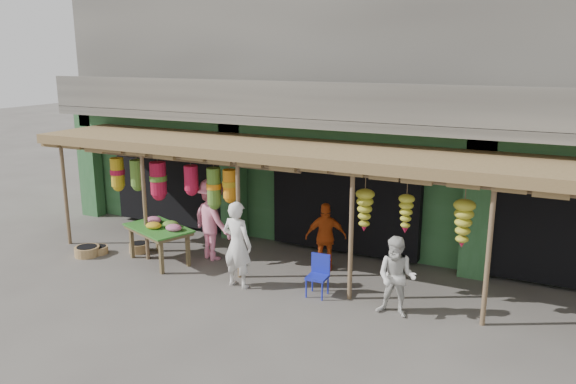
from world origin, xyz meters
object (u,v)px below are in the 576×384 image
at_px(blue_chair, 319,273).
at_px(person_front, 237,245).
at_px(person_right, 397,277).
at_px(person_shopper, 212,219).
at_px(flower_table, 160,229).
at_px(person_vendor, 326,237).

distance_m(blue_chair, person_front, 1.75).
height_order(person_right, person_shopper, person_shopper).
bearing_deg(blue_chair, flower_table, 176.72).
xyz_separation_m(flower_table, person_right, (5.60, -0.31, -0.04)).
bearing_deg(person_front, person_shopper, -34.79).
height_order(flower_table, person_right, person_right).
bearing_deg(blue_chair, person_vendor, 104.12).
bearing_deg(flower_table, person_right, 18.28).
height_order(person_front, person_vendor, person_front).
relative_size(blue_chair, person_shopper, 0.43).
xyz_separation_m(person_right, person_shopper, (-4.64, 1.02, 0.20)).
xyz_separation_m(flower_table, person_vendor, (3.60, 1.19, -0.02)).
bearing_deg(flower_table, person_vendor, 39.78).
xyz_separation_m(blue_chair, person_shopper, (-3.02, 0.78, 0.50)).
relative_size(person_right, person_shopper, 0.79).
bearing_deg(blue_chair, person_right, -10.47).
xyz_separation_m(flower_table, blue_chair, (3.98, -0.07, -0.33)).
relative_size(person_right, person_vendor, 0.98).
relative_size(blue_chair, person_front, 0.45).
xyz_separation_m(person_right, person_vendor, (-2.00, 1.50, 0.02)).
relative_size(person_front, person_vendor, 1.18).
relative_size(flower_table, person_vendor, 1.21).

